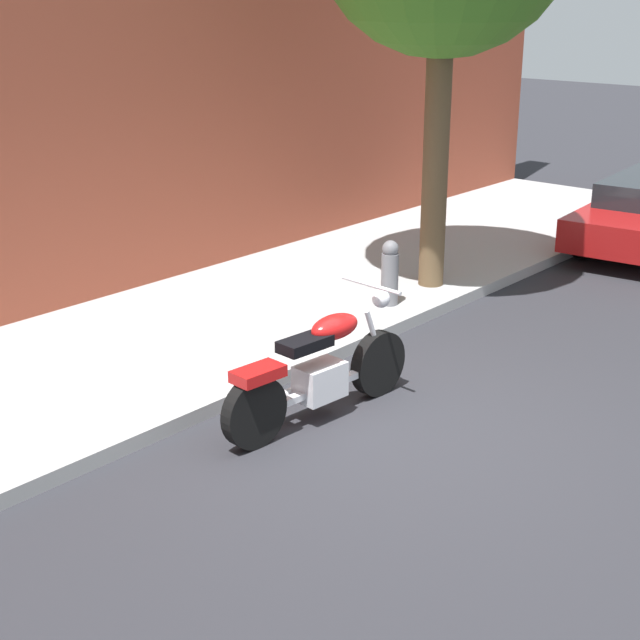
# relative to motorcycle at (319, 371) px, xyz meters

# --- Properties ---
(ground_plane) EXTENTS (60.00, 60.00, 0.00)m
(ground_plane) POSITION_rel_motorcycle_xyz_m (0.21, -0.52, -0.45)
(ground_plane) COLOR #28282D
(sidewalk) EXTENTS (20.11, 3.20, 0.14)m
(sidewalk) POSITION_rel_motorcycle_xyz_m (0.21, 2.34, -0.38)
(sidewalk) COLOR #9E9E9E
(sidewalk) RESTS_ON ground
(motorcycle) EXTENTS (2.15, 0.70, 1.12)m
(motorcycle) POSITION_rel_motorcycle_xyz_m (0.00, 0.00, 0.00)
(motorcycle) COLOR black
(motorcycle) RESTS_ON ground
(fire_hydrant) EXTENTS (0.20, 0.20, 0.91)m
(fire_hydrant) POSITION_rel_motorcycle_xyz_m (2.62, 1.20, 0.00)
(fire_hydrant) COLOR slate
(fire_hydrant) RESTS_ON ground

